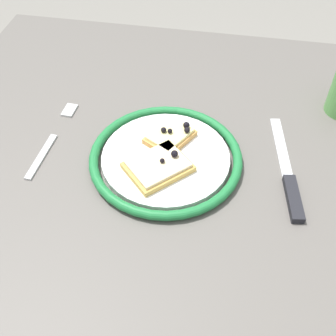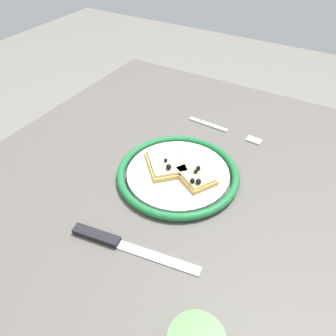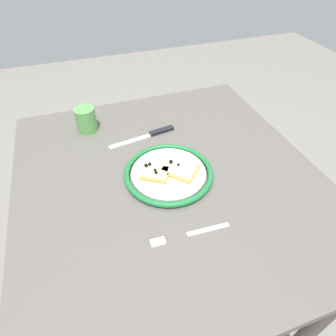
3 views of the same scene
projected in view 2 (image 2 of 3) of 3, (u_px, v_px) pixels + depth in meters
ground_plane at (174, 328)px, 1.22m from camera, size 6.00×6.00×0.00m
dining_table at (177, 209)px, 0.78m from camera, size 0.94×0.88×0.77m
plate at (177, 172)px, 0.71m from camera, size 0.26×0.26×0.02m
pizza_slice_near at (167, 163)px, 0.72m from camera, size 0.13×0.13×0.03m
pizza_slice_far at (195, 177)px, 0.68m from camera, size 0.09×0.10×0.03m
knife at (113, 241)px, 0.58m from camera, size 0.06×0.24×0.01m
fork at (224, 130)px, 0.84m from camera, size 0.03×0.20×0.00m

